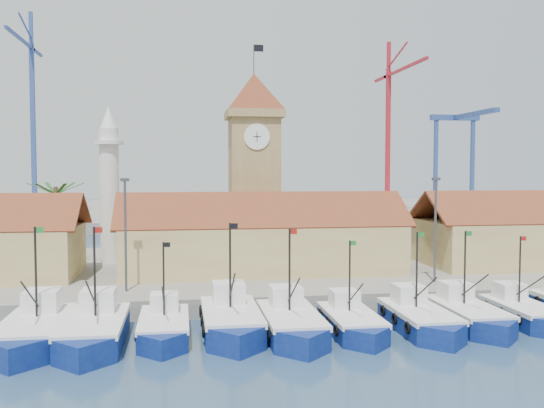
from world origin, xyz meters
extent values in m
plane|color=navy|center=(0.00, 0.00, 0.00)|extent=(400.00, 400.00, 0.00)
cube|color=gray|center=(0.00, 24.00, 0.75)|extent=(140.00, 32.00, 1.50)
cube|color=gray|center=(0.00, 110.00, 1.00)|extent=(240.00, 80.00, 2.00)
cube|color=navy|center=(-16.93, 2.94, 0.54)|extent=(3.77, 8.53, 1.94)
cube|color=navy|center=(-16.93, -1.32, 0.54)|extent=(3.77, 3.77, 1.94)
cube|color=silver|center=(-16.93, 2.94, 1.51)|extent=(3.84, 8.76, 0.38)
cube|color=silver|center=(-16.93, 5.07, 2.37)|extent=(2.26, 2.37, 1.51)
cylinder|color=black|center=(-16.93, 3.48, 4.52)|extent=(0.15, 0.15, 6.03)
cube|color=#197226|center=(-16.66, 3.48, 7.32)|extent=(0.54, 0.02, 0.38)
cube|color=navy|center=(-13.19, 2.55, 0.54)|extent=(3.76, 8.50, 1.93)
cube|color=navy|center=(-13.19, -1.70, 0.54)|extent=(3.76, 3.76, 1.93)
cube|color=silver|center=(-13.19, 2.55, 1.50)|extent=(3.83, 8.74, 0.38)
cube|color=silver|center=(-13.19, 4.68, 2.36)|extent=(2.25, 2.36, 1.50)
cylinder|color=black|center=(-13.19, 3.09, 4.51)|extent=(0.15, 0.15, 6.01)
cube|color=#A5140F|center=(-12.92, 3.09, 7.30)|extent=(0.54, 0.02, 0.38)
cube|color=navy|center=(-8.81, 3.24, 0.45)|extent=(3.18, 7.21, 1.64)
cube|color=navy|center=(-8.81, -0.36, 0.45)|extent=(3.18, 3.18, 1.64)
cube|color=silver|center=(-8.81, 3.24, 1.27)|extent=(3.25, 7.41, 0.32)
cube|color=silver|center=(-8.81, 5.04, 2.00)|extent=(1.91, 2.00, 1.27)
cylinder|color=black|center=(-8.81, 3.70, 3.82)|extent=(0.13, 0.13, 5.10)
cube|color=black|center=(-8.58, 3.70, 6.19)|extent=(0.45, 0.02, 0.32)
cube|color=navy|center=(-4.30, 3.72, 0.54)|extent=(3.77, 8.53, 1.94)
cube|color=navy|center=(-4.30, -0.55, 0.54)|extent=(3.77, 3.77, 1.94)
cube|color=silver|center=(-4.30, 3.72, 1.51)|extent=(3.84, 8.77, 0.38)
cube|color=silver|center=(-4.30, 5.85, 2.37)|extent=(2.26, 2.37, 1.51)
cylinder|color=black|center=(-4.30, 4.26, 4.52)|extent=(0.15, 0.15, 6.03)
cube|color=black|center=(-4.03, 4.26, 7.32)|extent=(0.54, 0.02, 0.38)
cube|color=navy|center=(-0.36, 2.53, 0.51)|extent=(3.60, 8.16, 1.85)
cube|color=navy|center=(-0.36, -1.55, 0.51)|extent=(3.60, 3.60, 1.85)
cube|color=silver|center=(-0.36, 2.53, 1.44)|extent=(3.68, 8.38, 0.36)
cube|color=silver|center=(-0.36, 4.57, 2.27)|extent=(2.16, 2.27, 1.44)
cylinder|color=black|center=(-0.36, 3.04, 4.33)|extent=(0.14, 0.14, 5.77)
cube|color=#A5140F|center=(-0.10, 3.04, 7.00)|extent=(0.51, 0.02, 0.36)
cube|color=navy|center=(3.88, 2.63, 0.45)|extent=(3.16, 7.15, 1.63)
cube|color=navy|center=(3.88, -0.94, 0.45)|extent=(3.16, 3.16, 1.63)
cube|color=silver|center=(3.88, 2.63, 1.26)|extent=(3.22, 7.35, 0.32)
cube|color=silver|center=(3.88, 4.42, 1.99)|extent=(1.90, 1.99, 1.26)
cylinder|color=black|center=(3.88, 3.09, 3.79)|extent=(0.13, 0.13, 5.06)
cube|color=#197226|center=(4.10, 3.09, 6.14)|extent=(0.45, 0.02, 0.32)
cube|color=navy|center=(8.73, 2.55, 0.49)|extent=(3.42, 7.73, 1.76)
cube|color=navy|center=(8.73, -1.31, 0.49)|extent=(3.42, 3.42, 1.76)
cube|color=silver|center=(8.73, 2.55, 1.37)|extent=(3.48, 7.95, 0.34)
cube|color=silver|center=(8.73, 4.48, 2.15)|extent=(2.05, 2.15, 1.37)
cylinder|color=black|center=(8.73, 3.04, 4.10)|extent=(0.14, 0.14, 5.47)
cube|color=#197226|center=(8.97, 3.04, 6.64)|extent=(0.49, 0.02, 0.34)
cube|color=navy|center=(12.61, 3.15, 0.49)|extent=(3.40, 7.69, 1.75)
cube|color=navy|center=(12.61, -0.70, 0.49)|extent=(3.40, 3.40, 1.75)
cube|color=silver|center=(12.61, 3.15, 1.36)|extent=(3.47, 7.91, 0.34)
cube|color=silver|center=(12.61, 5.07, 2.14)|extent=(2.04, 2.14, 1.36)
cylinder|color=black|center=(12.61, 3.64, 4.08)|extent=(0.14, 0.14, 5.44)
cube|color=#197226|center=(12.85, 3.64, 6.61)|extent=(0.49, 0.02, 0.34)
cube|color=navy|center=(17.05, 3.43, 0.45)|extent=(3.16, 7.15, 1.63)
cube|color=silver|center=(17.05, 3.43, 1.26)|extent=(3.22, 7.35, 0.32)
cube|color=silver|center=(17.05, 5.22, 1.99)|extent=(1.90, 1.99, 1.26)
cylinder|color=black|center=(17.05, 3.88, 3.79)|extent=(0.13, 0.13, 5.06)
cube|color=#A5140F|center=(17.27, 3.88, 6.14)|extent=(0.45, 0.02, 0.32)
cube|color=#C9BD6E|center=(0.00, 20.00, 3.75)|extent=(26.00, 10.00, 4.50)
cube|color=brown|center=(0.00, 17.50, 7.50)|extent=(27.04, 5.13, 3.21)
cube|color=brown|center=(0.00, 22.50, 7.50)|extent=(27.04, 5.13, 3.21)
cube|color=tan|center=(0.00, 26.00, 9.00)|extent=(5.00, 5.00, 15.00)
cube|color=tan|center=(0.00, 26.00, 16.90)|extent=(5.80, 5.80, 0.80)
pyramid|color=brown|center=(0.00, 26.00, 19.20)|extent=(5.80, 5.80, 4.00)
cylinder|color=white|center=(0.00, 23.45, 14.50)|extent=(2.60, 0.15, 2.60)
cube|color=black|center=(0.00, 23.37, 14.50)|extent=(0.08, 0.02, 1.00)
cube|color=black|center=(0.00, 23.37, 14.50)|extent=(0.80, 0.02, 0.08)
cylinder|color=#3F3F44|center=(0.00, 26.00, 22.70)|extent=(0.10, 0.10, 3.00)
cube|color=black|center=(0.50, 26.00, 23.80)|extent=(1.00, 0.03, 0.70)
cylinder|color=silver|center=(-15.00, 28.00, 8.50)|extent=(2.00, 2.00, 14.00)
cylinder|color=silver|center=(-15.00, 28.00, 14.00)|extent=(3.00, 3.00, 0.40)
cone|color=silver|center=(-15.00, 28.00, 16.60)|extent=(1.80, 1.80, 2.40)
cylinder|color=brown|center=(-20.00, 26.00, 5.50)|extent=(0.44, 0.44, 8.00)
cube|color=#20561D|center=(-18.60, 26.00, 9.30)|extent=(2.80, 0.35, 1.18)
cube|color=#20561D|center=(-19.30, 27.21, 9.30)|extent=(1.71, 2.60, 1.18)
cube|color=#20561D|center=(-20.70, 27.21, 9.30)|extent=(1.71, 2.60, 1.18)
cube|color=#20561D|center=(-21.40, 26.00, 9.30)|extent=(2.80, 0.35, 1.18)
cube|color=#20561D|center=(-20.70, 24.79, 9.30)|extent=(1.71, 2.60, 1.18)
cube|color=#20561D|center=(-19.30, 24.79, 9.30)|extent=(1.71, 2.60, 1.18)
cylinder|color=#3F3F44|center=(-12.00, 12.00, 6.00)|extent=(0.20, 0.20, 9.00)
cube|color=#3F3F44|center=(-12.00, 12.00, 10.40)|extent=(0.70, 0.25, 0.25)
cylinder|color=#3F3F44|center=(14.00, 12.00, 6.00)|extent=(0.20, 0.20, 9.00)
cube|color=#3F3F44|center=(14.00, 12.00, 10.40)|extent=(0.70, 0.25, 0.25)
cube|color=#2E488E|center=(-40.74, 108.00, 20.87)|extent=(1.00, 1.00, 37.73)
cube|color=#2E488E|center=(-40.74, 98.85, 38.73)|extent=(0.60, 22.87, 0.60)
cube|color=#2E488E|center=(-40.74, 113.00, 38.73)|extent=(0.60, 10.00, 0.60)
cube|color=#2E488E|center=(-40.74, 108.00, 43.23)|extent=(0.80, 0.80, 7.00)
cube|color=#B11B27|center=(42.43, 105.00, 18.51)|extent=(1.00, 1.00, 33.02)
cube|color=#B11B27|center=(42.43, 94.63, 34.02)|extent=(0.60, 25.93, 0.60)
cube|color=#B11B27|center=(42.43, 110.00, 34.02)|extent=(0.60, 10.00, 0.60)
cube|color=#B11B27|center=(42.43, 105.00, 38.52)|extent=(0.80, 0.80, 7.00)
cube|color=#2E488E|center=(57.00, 110.00, 13.00)|extent=(0.90, 0.90, 22.00)
cube|color=#2E488E|center=(67.00, 110.00, 13.00)|extent=(0.90, 0.90, 22.00)
cube|color=#2E488E|center=(62.00, 110.00, 24.50)|extent=(13.00, 1.40, 1.40)
cube|color=#2E488E|center=(62.00, 100.00, 24.50)|extent=(1.40, 22.00, 1.00)
camera|label=1|loc=(-7.63, -37.10, 11.20)|focal=40.00mm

